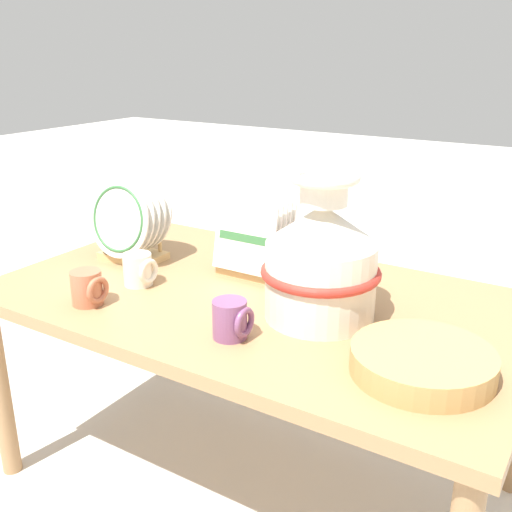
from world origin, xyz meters
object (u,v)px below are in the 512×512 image
Objects in this scene: wicker_charger_stack at (422,362)px; fruit_bowl at (333,272)px; dish_rack_round_plates at (129,224)px; mug_cream_glaze at (139,270)px; mug_plum_glaze at (231,320)px; ceramic_vase at (321,259)px; mug_terracotta_glaze at (88,288)px; dish_rack_square_plates at (255,244)px.

fruit_bowl is at bearing 135.88° from wicker_charger_stack.
dish_rack_round_plates is 2.86× the size of mug_cream_glaze.
dish_rack_round_plates is 2.86× the size of mug_plum_glaze.
ceramic_vase reaches higher than mug_plum_glaze.
ceramic_vase reaches higher than mug_terracotta_glaze.
ceramic_vase is 0.60m from mug_terracotta_glaze.
dish_rack_round_plates is 0.88× the size of wicker_charger_stack.
mug_plum_glaze is 0.57× the size of fruit_bowl.
mug_terracotta_glaze reaches higher than wicker_charger_stack.
fruit_bowl is (0.05, 0.43, -0.01)m from mug_plum_glaze.
dish_rack_round_plates is at bearing 174.46° from ceramic_vase.
mug_cream_glaze is at bearing 83.48° from mug_terracotta_glaze.
dish_rack_round_plates is 0.40m from dish_rack_square_plates.
dish_rack_round_plates is 1.00m from wicker_charger_stack.
ceramic_vase is 0.35m from wicker_charger_stack.
dish_rack_round_plates is at bearing 154.07° from mug_plum_glaze.
mug_cream_glaze is at bearing -171.50° from ceramic_vase.
mug_plum_glaze is at bearing -97.07° from fruit_bowl.
mug_cream_glaze reaches higher than fruit_bowl.
dish_rack_square_plates is (-0.29, 0.17, -0.06)m from ceramic_vase.
dish_rack_round_plates is (-0.68, 0.07, -0.03)m from ceramic_vase.
ceramic_vase is at bearing -29.84° from dish_rack_square_plates.
mug_plum_glaze is at bearing 5.42° from mug_terracotta_glaze.
dish_rack_square_plates is 0.67m from wicker_charger_stack.
dish_rack_square_plates reaches higher than wicker_charger_stack.
dish_rack_round_plates is 2.86× the size of mug_terracotta_glaze.
mug_plum_glaze is (0.56, -0.27, -0.07)m from dish_rack_round_plates.
mug_cream_glaze is 1.00× the size of mug_terracotta_glaze.
wicker_charger_stack is at bearing -44.12° from fruit_bowl.
dish_rack_square_plates is at bearing 14.67° from dish_rack_round_plates.
mug_cream_glaze is (0.16, -0.14, -0.07)m from dish_rack_round_plates.
ceramic_vase is 0.34m from dish_rack_square_plates.
ceramic_vase is at bearing -5.54° from dish_rack_round_plates.
wicker_charger_stack is 0.84m from mug_terracotta_glaze.
fruit_bowl is at bearing 82.93° from mug_plum_glaze.
wicker_charger_stack is (0.98, -0.20, -0.09)m from dish_rack_round_plates.
mug_terracotta_glaze is at bearing -65.25° from dish_rack_round_plates.
dish_rack_round_plates reaches higher than fruit_bowl.
mug_plum_glaze is (0.42, 0.04, 0.00)m from mug_terracotta_glaze.
wicker_charger_stack is at bearing 9.78° from mug_plum_glaze.
mug_terracotta_glaze is at bearing -135.25° from fruit_bowl.
mug_terracotta_glaze is at bearing -120.55° from dish_rack_square_plates.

